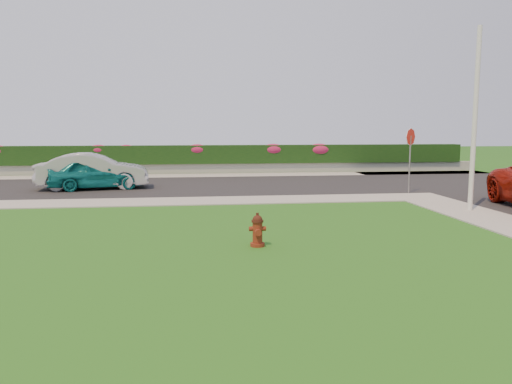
{
  "coord_description": "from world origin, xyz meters",
  "views": [
    {
      "loc": [
        -1.9,
        -9.64,
        2.76
      ],
      "look_at": [
        -0.08,
        4.6,
        0.9
      ],
      "focal_mm": 35.0,
      "sensor_mm": 36.0,
      "label": 1
    }
  ],
  "objects": [
    {
      "name": "hedge",
      "position": [
        -1.0,
        20.6,
        1.15
      ],
      "size": [
        32.0,
        0.9,
        1.1
      ],
      "primitive_type": "cube",
      "color": "black",
      "rests_on": "retaining_wall"
    },
    {
      "name": "ground",
      "position": [
        0.0,
        0.0,
        0.0
      ],
      "size": [
        120.0,
        120.0,
        0.0
      ],
      "primitive_type": "plane",
      "color": "black",
      "rests_on": "ground"
    },
    {
      "name": "fire_hydrant",
      "position": [
        -0.42,
        1.66,
        0.38
      ],
      "size": [
        0.4,
        0.38,
        0.79
      ],
      "rotation": [
        0.0,
        0.0,
        -0.04
      ],
      "color": "#57100D",
      "rests_on": "ground"
    },
    {
      "name": "sedan_silver",
      "position": [
        -6.31,
        13.31,
        0.83
      ],
      "size": [
        4.95,
        2.11,
        1.59
      ],
      "primitive_type": "imported",
      "rotation": [
        0.0,
        0.0,
        1.66
      ],
      "color": "#A2A3A9",
      "rests_on": "street_far"
    },
    {
      "name": "flower_clump_f",
      "position": [
        5.9,
        20.5,
        1.41
      ],
      "size": [
        1.49,
        0.96,
        0.74
      ],
      "primitive_type": "ellipsoid",
      "color": "#B51F65",
      "rests_on": "hedge"
    },
    {
      "name": "utility_pole",
      "position": [
        7.21,
        5.64,
        2.99
      ],
      "size": [
        0.16,
        0.16,
        5.97
      ],
      "primitive_type": "cylinder",
      "color": "silver",
      "rests_on": "ground"
    },
    {
      "name": "sidewalk_far",
      "position": [
        -6.0,
        9.0,
        0.02
      ],
      "size": [
        24.0,
        2.0,
        0.04
      ],
      "primitive_type": "cube",
      "color": "gray",
      "rests_on": "ground"
    },
    {
      "name": "retaining_wall",
      "position": [
        -1.0,
        20.5,
        0.3
      ],
      "size": [
        34.0,
        0.4,
        0.6
      ],
      "primitive_type": "cube",
      "color": "gray",
      "rests_on": "ground"
    },
    {
      "name": "street_far",
      "position": [
        -5.0,
        14.0,
        0.02
      ],
      "size": [
        26.0,
        8.0,
        0.04
      ],
      "primitive_type": "cube",
      "color": "black",
      "rests_on": "ground"
    },
    {
      "name": "stop_sign",
      "position": [
        7.07,
        10.08,
        2.06
      ],
      "size": [
        0.61,
        0.47,
        2.75
      ],
      "rotation": [
        0.0,
        0.0,
        0.26
      ],
      "color": "slate",
      "rests_on": "ground"
    },
    {
      "name": "flower_clump_d",
      "position": [
        -1.61,
        20.5,
        1.44
      ],
      "size": [
        1.3,
        0.84,
        0.65
      ],
      "primitive_type": "ellipsoid",
      "color": "#B51F65",
      "rests_on": "hedge"
    },
    {
      "name": "sidewalk_beyond",
      "position": [
        -1.0,
        19.0,
        0.02
      ],
      "size": [
        34.0,
        2.0,
        0.04
      ],
      "primitive_type": "cube",
      "color": "gray",
      "rests_on": "ground"
    },
    {
      "name": "flower_clump_c",
      "position": [
        -5.74,
        20.5,
        1.49
      ],
      "size": [
        1.05,
        0.67,
        0.52
      ],
      "primitive_type": "ellipsoid",
      "color": "#B51F65",
      "rests_on": "hedge"
    },
    {
      "name": "sedan_teal",
      "position": [
        -6.13,
        13.11,
        0.74
      ],
      "size": [
        4.37,
        2.49,
        1.4
      ],
      "primitive_type": "imported",
      "rotation": [
        0.0,
        0.0,
        1.79
      ],
      "color": "#0D6567",
      "rests_on": "street_far"
    },
    {
      "name": "flower_clump_e",
      "position": [
        3.01,
        20.5,
        1.42
      ],
      "size": [
        1.39,
        0.9,
        0.7
      ],
      "primitive_type": "ellipsoid",
      "color": "#B51F65",
      "rests_on": "hedge"
    },
    {
      "name": "curb_corner",
      "position": [
        7.0,
        9.0,
        0.02
      ],
      "size": [
        2.0,
        2.0,
        0.04
      ],
      "primitive_type": "cube",
      "color": "gray",
      "rests_on": "ground"
    },
    {
      "name": "flower_clump_b",
      "position": [
        -7.34,
        20.5,
        1.46
      ],
      "size": [
        1.19,
        0.76,
        0.59
      ],
      "primitive_type": "ellipsoid",
      "color": "#B51F65",
      "rests_on": "hedge"
    }
  ]
}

